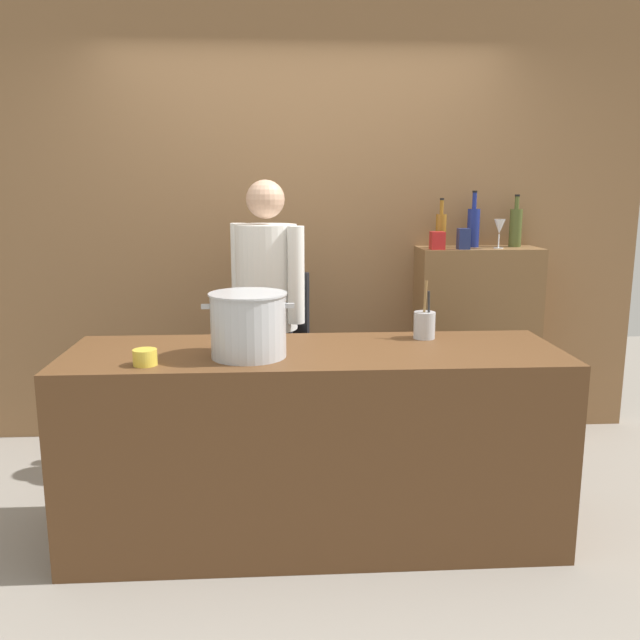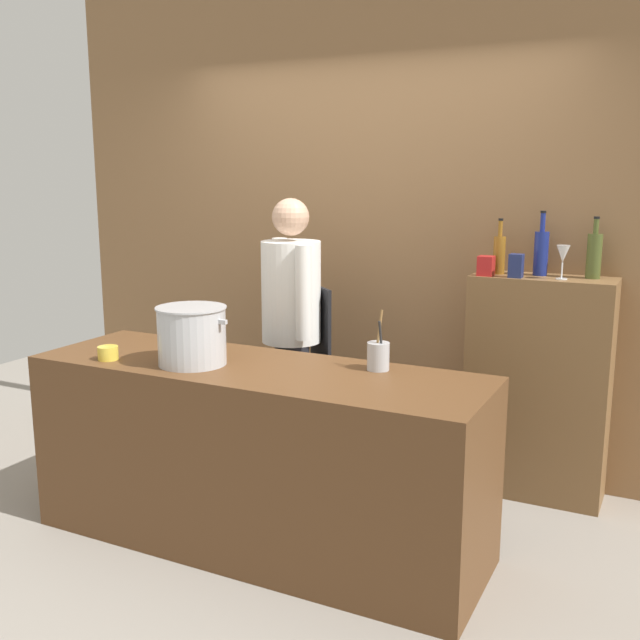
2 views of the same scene
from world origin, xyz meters
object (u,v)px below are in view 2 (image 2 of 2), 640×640
Objects in this scene: wine_glass_tall at (563,255)px; wine_bottle_olive at (594,255)px; utensil_crock at (378,355)px; spice_tin_red at (486,266)px; wine_bottle_amber at (499,254)px; wine_bottle_cobalt at (541,252)px; stockpot_large at (192,336)px; butter_jar at (108,353)px; chef at (292,320)px; spice_tin_navy at (516,266)px.

wine_bottle_olive is at bearing 38.29° from wine_glass_tall.
spice_tin_red reaches higher than utensil_crock.
wine_bottle_amber is 0.87× the size of wine_bottle_cobalt.
stockpot_large is at bearing -160.21° from utensil_crock.
butter_jar is 2.55m from wine_bottle_olive.
utensil_crock reaches higher than stockpot_large.
wine_glass_tall reaches higher than stockpot_large.
wine_bottle_amber is 0.13m from spice_tin_red.
chef reaches higher than butter_jar.
wine_bottle_olive is at bearing 15.58° from spice_tin_red.
wine_bottle_cobalt is 0.19m from spice_tin_navy.
butter_jar is 2.16m from spice_tin_navy.
butter_jar is at bearing -139.27° from spice_tin_red.
wine_glass_tall reaches higher than spice_tin_navy.
wine_bottle_amber is at bearing -174.67° from wine_bottle_olive.
wine_glass_tall is (1.49, 1.23, 0.34)m from stockpot_large.
chef is at bearing -164.82° from spice_tin_navy.
wine_bottle_amber is at bearing 169.23° from wine_glass_tall.
butter_jar is 2.38m from wine_glass_tall.
wine_bottle_olive is 0.27m from wine_bottle_cobalt.
wine_bottle_olive is at bearing 5.33° from wine_bottle_amber.
spice_tin_navy reaches higher than utensil_crock.
wine_bottle_amber is 0.22m from wine_bottle_cobalt.
stockpot_large is at bearing -140.53° from wine_glass_tall.
wine_bottle_olive reaches higher than spice_tin_red.
wine_bottle_olive is at bearing 35.35° from butter_jar.
stockpot_large is at bearing 15.52° from butter_jar.
stockpot_large is at bearing -136.60° from spice_tin_navy.
wine_bottle_cobalt reaches higher than wine_bottle_amber.
wine_bottle_olive is 0.56m from spice_tin_red.
wine_bottle_olive is 0.18m from wine_glass_tall.
utensil_crock is 2.83× the size of butter_jar.
spice_tin_navy is (-0.23, -0.04, -0.06)m from wine_glass_tall.
butter_jar is 2.34m from wine_bottle_cobalt.
utensil_crock is 1.11m from wine_bottle_amber.
wine_bottle_olive is 0.93× the size of wine_bottle_cobalt.
stockpot_large is 0.89m from utensil_crock.
chef is 1.22m from wine_bottle_amber.
wine_bottle_cobalt is (1.29, 0.47, 0.41)m from chef.
spice_tin_red reaches higher than butter_jar.
wine_glass_tall is at bearing 39.47° from stockpot_large.
spice_tin_red is at bearing 73.52° from utensil_crock.
wine_glass_tall is at bearing 9.15° from spice_tin_navy.
butter_jar is at bearing -144.65° from wine_bottle_olive.
wine_glass_tall is at bearing -39.76° from wine_bottle_cobalt.
wine_glass_tall is 0.24m from spice_tin_navy.
wine_bottle_olive is at bearing 0.57° from wine_bottle_cobalt.
spice_tin_navy is (0.12, -0.10, -0.05)m from wine_bottle_amber.
spice_tin_red is (1.03, 0.32, 0.34)m from chef.
stockpot_large is 1.29× the size of wine_bottle_amber.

